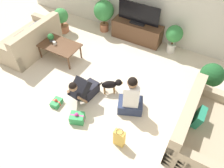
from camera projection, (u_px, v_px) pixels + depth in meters
ground_plane at (96, 91)px, 5.14m from camera, size 16.00×16.00×0.00m
sofa_left at (30, 41)px, 5.97m from camera, size 0.94×1.71×0.86m
sofa_right at (200, 129)px, 4.09m from camera, size 0.94×1.71×0.86m
coffee_table at (59, 46)px, 5.69m from camera, size 1.08×0.64×0.43m
tv_console at (137, 32)px, 6.35m from camera, size 1.46×0.44×0.55m
tv at (138, 15)px, 5.96m from camera, size 1.21×0.20×0.59m
potted_plant_corner_left at (61, 19)px, 6.55m from camera, size 0.44×0.44×0.75m
potted_plant_back_left at (104, 12)px, 6.43m from camera, size 0.60×0.60×0.97m
potted_plant_back_right at (174, 36)px, 5.77m from camera, size 0.45×0.45×0.81m
potted_plant_corner_right at (211, 77)px, 4.66m from camera, size 0.51×0.51×0.87m
person_kneeling at (83, 89)px, 4.75m from camera, size 0.40×0.77×0.74m
person_sitting at (131, 99)px, 4.49m from camera, size 0.63×0.60×1.00m
dog at (112, 84)px, 4.94m from camera, size 0.48×0.37×0.37m
gift_box_a at (77, 118)px, 4.49m from camera, size 0.35×0.31×0.26m
gift_box_b at (57, 103)px, 4.82m from camera, size 0.20×0.27×0.17m
gift_bag_a at (119, 138)px, 4.06m from camera, size 0.21×0.13×0.43m
mug at (54, 43)px, 5.63m from camera, size 0.12×0.08×0.09m
tabletop_plant at (51, 37)px, 5.67m from camera, size 0.17×0.17×0.22m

